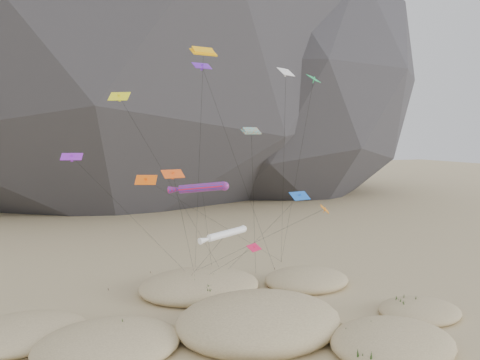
# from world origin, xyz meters

# --- Properties ---
(ground) EXTENTS (500.00, 500.00, 0.00)m
(ground) POSITION_xyz_m (0.00, 0.00, 0.00)
(ground) COLOR #CCB789
(ground) RESTS_ON ground
(dunes) EXTENTS (51.08, 37.92, 4.50)m
(dunes) POSITION_xyz_m (-2.88, 4.38, 0.74)
(dunes) COLOR #CCB789
(dunes) RESTS_ON ground
(dune_grass) EXTENTS (43.39, 29.25, 1.56)m
(dune_grass) POSITION_xyz_m (0.46, 3.95, 0.86)
(dune_grass) COLOR black
(dune_grass) RESTS_ON ground
(kite_stakes) EXTENTS (26.27, 6.43, 0.30)m
(kite_stakes) POSITION_xyz_m (2.38, 23.79, 0.15)
(kite_stakes) COLOR #3F2D1E
(kite_stakes) RESTS_ON ground
(rainbow_tube_kite) EXTENTS (9.23, 15.67, 14.42)m
(rainbow_tube_kite) POSITION_xyz_m (-1.62, 12.75, 13.64)
(rainbow_tube_kite) COLOR red
(rainbow_tube_kite) RESTS_ON ground
(white_tube_kite) EXTENTS (6.11, 12.49, 9.59)m
(white_tube_kite) POSITION_xyz_m (0.03, 9.25, 8.96)
(white_tube_kite) COLOR white
(white_tube_kite) RESTS_ON ground
(orange_parafoil) EXTENTS (5.33, 18.13, 28.68)m
(orange_parafoil) POSITION_xyz_m (-1.65, 10.97, 27.81)
(orange_parafoil) COLOR #F9AC0D
(orange_parafoil) RESTS_ON ground
(multi_parafoil) EXTENTS (6.94, 12.52, 20.34)m
(multi_parafoil) POSITION_xyz_m (3.57, 10.35, 19.63)
(multi_parafoil) COLOR #DC5517
(multi_parafoil) RESTS_ON ground
(delta_kites) EXTENTS (31.83, 20.54, 27.35)m
(delta_kites) POSITION_xyz_m (1.23, 11.44, 18.24)
(delta_kites) COLOR #6221C1
(delta_kites) RESTS_ON ground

